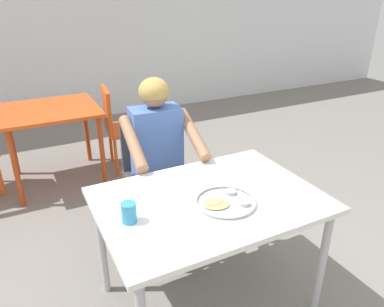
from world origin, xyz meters
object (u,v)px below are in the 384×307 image
thali_tray (225,202)px  table_foreground (209,209)px  table_background_red (51,118)px  chair_foreground (152,167)px  diner_foreground (160,151)px  chair_red_right (119,123)px  drinking_cup (129,212)px

thali_tray → table_foreground: bearing=116.8°
table_background_red → chair_foreground: bearing=-62.4°
diner_foreground → chair_red_right: size_ratio=1.40×
thali_tray → chair_foreground: chair_foreground is taller
chair_foreground → diner_foreground: diner_foreground is taller
chair_red_right → chair_foreground: bearing=-93.4°
table_foreground → chair_foreground: (0.02, 0.91, -0.15)m
drinking_cup → thali_tray: bearing=-8.1°
drinking_cup → table_background_red: 2.02m
table_foreground → chair_red_right: (0.08, 2.00, -0.15)m
drinking_cup → chair_foreground: size_ratio=0.12×
thali_tray → table_background_red: size_ratio=0.37×
diner_foreground → table_background_red: diner_foreground is taller
drinking_cup → diner_foreground: 0.83m
diner_foreground → chair_red_right: (0.08, 1.31, -0.22)m
table_background_red → thali_tray: bearing=-74.0°
thali_tray → table_background_red: thali_tray is taller
chair_foreground → table_foreground: bearing=-91.1°
thali_tray → table_background_red: bearing=106.0°
drinking_cup → chair_red_right: 2.10m
thali_tray → chair_red_right: 2.10m
chair_foreground → diner_foreground: size_ratio=0.71×
diner_foreground → thali_tray: bearing=-87.0°
thali_tray → diner_foreground: (-0.04, 0.77, -0.01)m
table_foreground → drinking_cup: size_ratio=11.54×
chair_foreground → chair_red_right: (0.06, 1.09, 0.00)m
table_foreground → table_background_red: table_background_red is taller
drinking_cup → chair_red_right: chair_red_right is taller
thali_tray → chair_red_right: chair_red_right is taller
table_foreground → chair_foreground: bearing=88.9°
chair_red_right → thali_tray: bearing=-91.0°
table_foreground → thali_tray: thali_tray is taller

